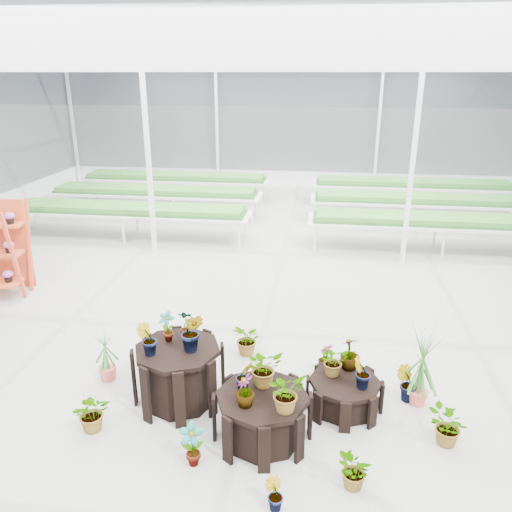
# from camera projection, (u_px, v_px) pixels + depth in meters

# --- Properties ---
(ground_plane) EXTENTS (24.00, 24.00, 0.00)m
(ground_plane) POSITION_uv_depth(u_px,v_px,m) (251.00, 339.00, 8.35)
(ground_plane) COLOR gray
(ground_plane) RESTS_ON ground
(greenhouse_shell) EXTENTS (18.00, 24.00, 4.50)m
(greenhouse_shell) POSITION_uv_depth(u_px,v_px,m) (251.00, 209.00, 7.57)
(greenhouse_shell) COLOR white
(greenhouse_shell) RESTS_ON ground
(steel_frame) EXTENTS (18.00, 24.00, 4.50)m
(steel_frame) POSITION_uv_depth(u_px,v_px,m) (251.00, 209.00, 7.57)
(steel_frame) COLOR silver
(steel_frame) RESTS_ON ground
(nursery_benches) EXTENTS (16.00, 7.00, 0.84)m
(nursery_benches) POSITION_uv_depth(u_px,v_px,m) (285.00, 207.00, 14.90)
(nursery_benches) COLOR silver
(nursery_benches) RESTS_ON ground
(plinth_tall) EXTENTS (1.47, 1.47, 0.80)m
(plinth_tall) POSITION_uv_depth(u_px,v_px,m) (179.00, 374.00, 6.68)
(plinth_tall) COLOR black
(plinth_tall) RESTS_ON ground
(plinth_mid) EXTENTS (1.32, 1.32, 0.61)m
(plinth_mid) POSITION_uv_depth(u_px,v_px,m) (262.00, 416.00, 6.00)
(plinth_mid) COLOR black
(plinth_mid) RESTS_ON ground
(plinth_low) EXTENTS (0.97, 0.97, 0.43)m
(plinth_low) POSITION_uv_depth(u_px,v_px,m) (344.00, 394.00, 6.56)
(plinth_low) COLOR black
(plinth_low) RESTS_ON ground
(nursery_plants) EXTENTS (5.06, 3.34, 1.36)m
(nursery_plants) POSITION_uv_depth(u_px,v_px,m) (270.00, 372.00, 6.51)
(nursery_plants) COLOR #35732A
(nursery_plants) RESTS_ON ground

